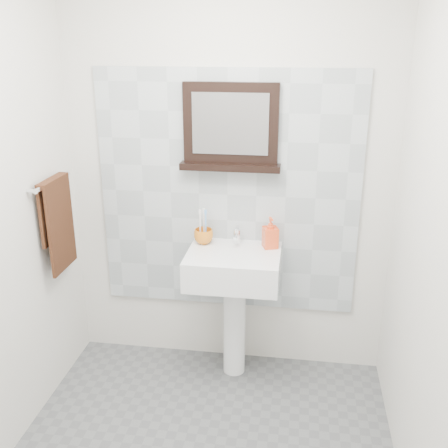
# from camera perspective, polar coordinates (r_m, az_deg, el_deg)

# --- Properties ---
(back_wall) EXTENTS (2.00, 0.01, 2.50)m
(back_wall) POSITION_cam_1_polar(r_m,az_deg,el_deg) (3.20, 0.42, 5.03)
(back_wall) COLOR silver
(back_wall) RESTS_ON ground
(front_wall) EXTENTS (2.00, 0.01, 2.50)m
(front_wall) POSITION_cam_1_polar(r_m,az_deg,el_deg) (1.27, -14.74, -21.05)
(front_wall) COLOR silver
(front_wall) RESTS_ON ground
(right_wall) EXTENTS (0.01, 2.20, 2.50)m
(right_wall) POSITION_cam_1_polar(r_m,az_deg,el_deg) (2.20, 22.74, -3.57)
(right_wall) COLOR silver
(right_wall) RESTS_ON ground
(splashback) EXTENTS (1.60, 0.02, 1.50)m
(splashback) POSITION_cam_1_polar(r_m,az_deg,el_deg) (3.22, 0.39, 3.26)
(splashback) COLOR #A8B2B7
(splashback) RESTS_ON back_wall
(pedestal_sink) EXTENTS (0.55, 0.44, 0.96)m
(pedestal_sink) POSITION_cam_1_polar(r_m,az_deg,el_deg) (3.18, 1.07, -6.09)
(pedestal_sink) COLOR white
(pedestal_sink) RESTS_ON ground
(toothbrush_cup) EXTENTS (0.15, 0.15, 0.09)m
(toothbrush_cup) POSITION_cam_1_polar(r_m,az_deg,el_deg) (3.22, -2.24, -1.34)
(toothbrush_cup) COLOR orange
(toothbrush_cup) RESTS_ON pedestal_sink
(toothbrushes) EXTENTS (0.05, 0.04, 0.21)m
(toothbrushes) POSITION_cam_1_polar(r_m,az_deg,el_deg) (3.19, -2.27, -0.06)
(toothbrushes) COLOR white
(toothbrushes) RESTS_ON toothbrush_cup
(soap_dispenser) EXTENTS (0.11, 0.11, 0.19)m
(soap_dispenser) POSITION_cam_1_polar(r_m,az_deg,el_deg) (3.15, 5.07, -0.94)
(soap_dispenser) COLOR red
(soap_dispenser) RESTS_ON pedestal_sink
(framed_mirror) EXTENTS (0.60, 0.11, 0.51)m
(framed_mirror) POSITION_cam_1_polar(r_m,az_deg,el_deg) (3.10, 0.74, 10.29)
(framed_mirror) COLOR black
(framed_mirror) RESTS_ON back_wall
(towel_bar) EXTENTS (0.07, 0.40, 0.03)m
(towel_bar) POSITION_cam_1_polar(r_m,az_deg,el_deg) (3.12, -18.22, 4.38)
(towel_bar) COLOR silver
(towel_bar) RESTS_ON left_wall
(hand_towel) EXTENTS (0.06, 0.30, 0.55)m
(hand_towel) POSITION_cam_1_polar(r_m,az_deg,el_deg) (3.17, -17.71, 0.72)
(hand_towel) COLOR black
(hand_towel) RESTS_ON towel_bar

